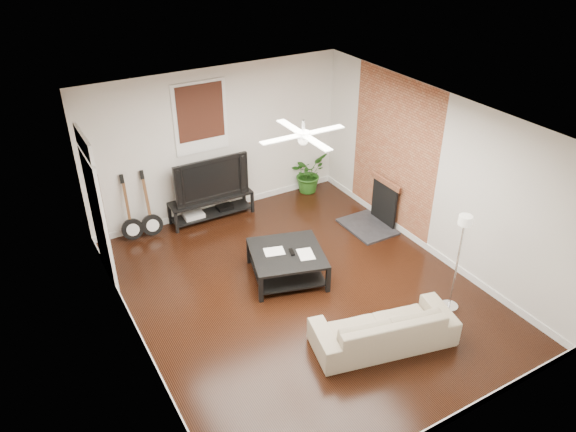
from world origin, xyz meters
name	(u,v)px	position (x,y,z in m)	size (l,w,h in m)	color
room	(302,213)	(0.00, 0.00, 1.40)	(5.01, 6.01, 2.81)	black
brick_accent	(393,153)	(2.49, 1.00, 1.40)	(0.02, 2.20, 2.80)	#984E31
fireplace	(376,204)	(2.20, 1.00, 0.46)	(0.80, 1.10, 0.92)	black
window_back	(201,117)	(-0.30, 2.97, 1.95)	(1.00, 0.06, 1.30)	#32150D
door_left	(98,208)	(-2.46, 1.90, 1.25)	(0.08, 1.00, 2.50)	white
tv_stand	(212,207)	(-0.30, 2.78, 0.22)	(1.59, 0.42, 0.45)	black
tv	(209,177)	(-0.30, 2.80, 0.85)	(1.42, 0.19, 0.82)	black
coffee_table	(287,264)	(0.00, 0.44, 0.24)	(1.12, 1.12, 0.47)	black
sofa	(384,327)	(0.38, -1.54, 0.28)	(1.94, 0.76, 0.57)	#C8AD96
floor_lamp	(457,263)	(1.73, -1.44, 0.79)	(0.26, 0.26, 1.59)	white
potted_plant	(308,173)	(1.87, 2.82, 0.40)	(0.72, 0.63, 0.80)	#245719
guitar_left	(129,210)	(-1.83, 2.75, 0.62)	(0.38, 0.27, 1.24)	black
guitar_right	(149,206)	(-1.48, 2.72, 0.62)	(0.38, 0.27, 1.24)	black
ceiling_fan	(303,135)	(0.00, 0.00, 2.60)	(1.24, 1.24, 0.32)	white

